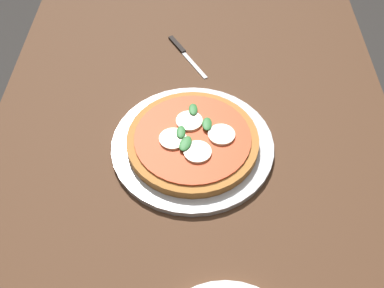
# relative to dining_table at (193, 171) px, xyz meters

# --- Properties ---
(ground_plane) EXTENTS (6.00, 6.00, 0.00)m
(ground_plane) POSITION_rel_dining_table_xyz_m (0.00, 0.00, -0.62)
(ground_plane) COLOR #2D2B28
(dining_table) EXTENTS (1.43, 0.82, 0.71)m
(dining_table) POSITION_rel_dining_table_xyz_m (0.00, 0.00, 0.00)
(dining_table) COLOR #4C301E
(dining_table) RESTS_ON ground_plane
(serving_tray) EXTENTS (0.31, 0.31, 0.01)m
(serving_tray) POSITION_rel_dining_table_xyz_m (-0.01, 0.00, 0.10)
(serving_tray) COLOR silver
(serving_tray) RESTS_ON dining_table
(pizza) EXTENTS (0.25, 0.25, 0.03)m
(pizza) POSITION_rel_dining_table_xyz_m (-0.02, -0.00, 0.12)
(pizza) COLOR #B27033
(pizza) RESTS_ON serving_tray
(knife) EXTENTS (0.15, 0.10, 0.01)m
(knife) POSITION_rel_dining_table_xyz_m (0.28, 0.03, 0.10)
(knife) COLOR black
(knife) RESTS_ON dining_table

